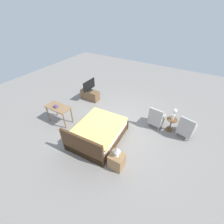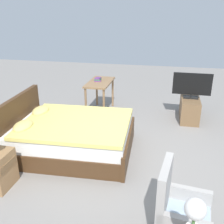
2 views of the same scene
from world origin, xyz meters
The scene contains 8 objects.
ground_plane centered at (0.00, 0.00, 0.00)m, with size 16.00×16.00×0.00m, color gray.
bed centered at (0.13, 1.01, 0.30)m, with size 1.67×2.10×0.96m.
armchair_by_window_right centered at (-1.47, -0.80, 0.37)m, with size 0.60×0.60×0.92m.
flower_vase centered at (-2.05, -0.86, 0.85)m, with size 0.17×0.17×0.48m.
tv_stand centered at (2.10, -1.11, 0.25)m, with size 0.96×0.40×0.50m.
tv_flatscreen centered at (2.10, -1.11, 0.79)m, with size 0.20×0.83×0.56m.
vanity_desk centered at (2.07, 0.98, 0.65)m, with size 1.04×0.52×0.77m.
book_stack centered at (2.11, 1.04, 0.80)m, with size 0.20×0.18×0.08m.
Camera 2 is at (-3.72, -0.57, 2.36)m, focal length 42.00 mm.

